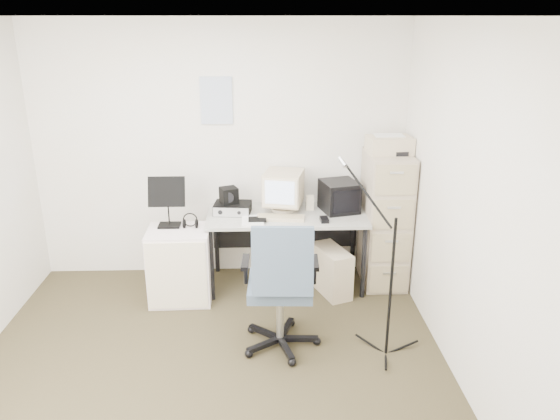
{
  "coord_description": "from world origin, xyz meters",
  "views": [
    {
      "loc": [
        0.4,
        -3.39,
        2.5
      ],
      "look_at": [
        0.55,
        0.95,
        0.95
      ],
      "focal_mm": 35.0,
      "sensor_mm": 36.0,
      "label": 1
    }
  ],
  "objects_px": {
    "filing_cabinet": "(385,220)",
    "desk": "(286,249)",
    "office_chair": "(280,284)",
    "side_cart": "(180,265)"
  },
  "relations": [
    {
      "from": "desk",
      "to": "office_chair",
      "type": "distance_m",
      "value": 1.09
    },
    {
      "from": "filing_cabinet",
      "to": "desk",
      "type": "height_order",
      "value": "filing_cabinet"
    },
    {
      "from": "filing_cabinet",
      "to": "office_chair",
      "type": "distance_m",
      "value": 1.52
    },
    {
      "from": "office_chair",
      "to": "side_cart",
      "type": "distance_m",
      "value": 1.21
    },
    {
      "from": "side_cart",
      "to": "office_chair",
      "type": "bearing_deg",
      "value": -43.09
    },
    {
      "from": "office_chair",
      "to": "filing_cabinet",
      "type": "bearing_deg",
      "value": 48.85
    },
    {
      "from": "office_chair",
      "to": "side_cart",
      "type": "relative_size",
      "value": 1.6
    },
    {
      "from": "desk",
      "to": "side_cart",
      "type": "bearing_deg",
      "value": -164.57
    },
    {
      "from": "desk",
      "to": "side_cart",
      "type": "height_order",
      "value": "desk"
    },
    {
      "from": "office_chair",
      "to": "side_cart",
      "type": "xyz_separation_m",
      "value": [
        -0.89,
        0.8,
        -0.21
      ]
    }
  ]
}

